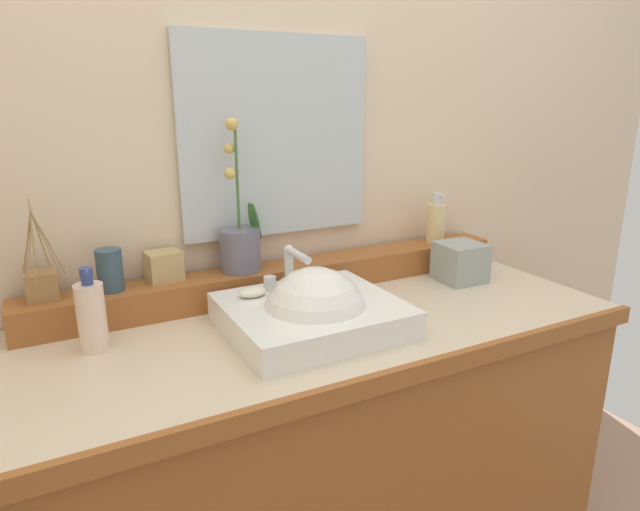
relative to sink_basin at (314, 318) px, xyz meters
name	(u,v)px	position (x,y,z in m)	size (l,w,h in m)	color
wall_back	(261,148)	(0.06, 0.46, 0.37)	(3.32, 0.20, 2.58)	beige
vanity_cabinet	(326,467)	(0.06, 0.04, -0.48)	(1.52, 0.62, 0.89)	#995627
back_ledge	(287,278)	(0.06, 0.28, 0.01)	(1.44, 0.12, 0.08)	#995627
sink_basin	(314,318)	(0.00, 0.00, 0.00)	(0.41, 0.37, 0.28)	white
soap_bar	(253,292)	(-0.11, 0.11, 0.05)	(0.07, 0.04, 0.02)	silver
potted_plant	(240,242)	(-0.08, 0.29, 0.13)	(0.13, 0.11, 0.41)	slate
soap_dispenser	(436,222)	(0.60, 0.28, 0.12)	(0.06, 0.06, 0.16)	beige
tumbler_cup	(110,270)	(-0.42, 0.28, 0.10)	(0.06, 0.06, 0.11)	#334C5B
reed_diffuser	(41,284)	(-0.57, 0.29, 0.09)	(0.09, 0.12, 0.25)	olive
trinket_box	(164,266)	(-0.28, 0.30, 0.09)	(0.09, 0.07, 0.08)	tan
lotion_bottle	(91,316)	(-0.48, 0.14, 0.05)	(0.06, 0.07, 0.19)	beige
tissue_box	(460,262)	(0.57, 0.13, 0.03)	(0.13, 0.13, 0.12)	#909A95
mirror	(277,137)	(0.06, 0.35, 0.41)	(0.56, 0.02, 0.55)	silver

